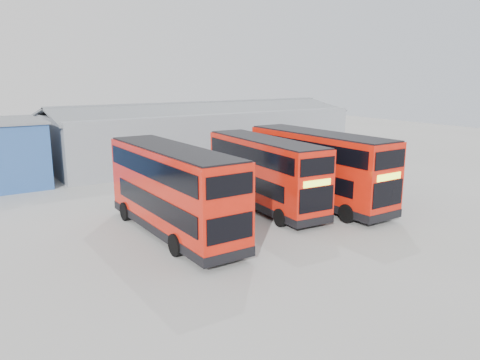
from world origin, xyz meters
The scene contains 6 objects.
ground_plane centered at (0.00, 0.00, 0.00)m, with size 120.00×120.00×0.00m, color gray.
maintenance_shed centered at (8.00, 20.00, 2.60)m, with size 30.50×12.00×5.89m.
double_decker_left centered at (-4.88, -0.45, 2.40)m, with size 2.97×11.46×4.83m.
double_decker_centre centered at (2.35, 1.06, 2.28)m, with size 3.46×11.02×4.59m.
double_decker_right centered at (5.85, -0.20, 2.43)m, with size 2.98×11.57×4.88m.
single_decker_blue centered at (9.85, 4.32, 1.54)m, with size 3.31×11.61×3.11m.
Camera 1 is at (-15.32, -22.74, 8.55)m, focal length 35.00 mm.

